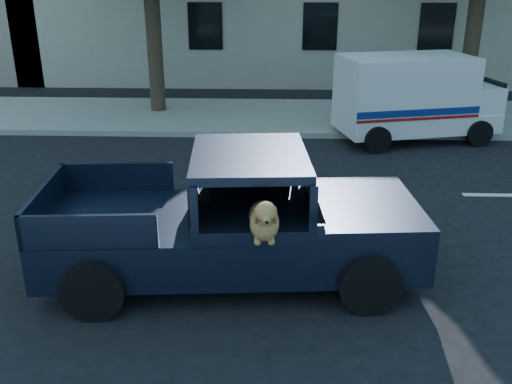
# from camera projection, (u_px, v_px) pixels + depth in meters

# --- Properties ---
(ground) EXTENTS (120.00, 120.00, 0.00)m
(ground) POSITION_uv_depth(u_px,v_px,m) (306.00, 281.00, 8.07)
(ground) COLOR black
(ground) RESTS_ON ground
(far_sidewalk) EXTENTS (60.00, 4.00, 0.15)m
(far_sidewalk) POSITION_uv_depth(u_px,v_px,m) (292.00, 117.00, 16.59)
(far_sidewalk) COLOR gray
(far_sidewalk) RESTS_ON ground
(lane_stripes) EXTENTS (21.60, 0.14, 0.01)m
(lane_stripes) POSITION_uv_depth(u_px,v_px,m) (401.00, 194.00, 11.15)
(lane_stripes) COLOR silver
(lane_stripes) RESTS_ON ground
(pickup_truck) EXTENTS (5.29, 2.77, 1.84)m
(pickup_truck) POSITION_uv_depth(u_px,v_px,m) (226.00, 236.00, 8.00)
(pickup_truck) COLOR black
(pickup_truck) RESTS_ON ground
(mail_truck) EXTENTS (4.19, 2.75, 2.12)m
(mail_truck) POSITION_uv_depth(u_px,v_px,m) (413.00, 104.00, 14.33)
(mail_truck) COLOR silver
(mail_truck) RESTS_ON ground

